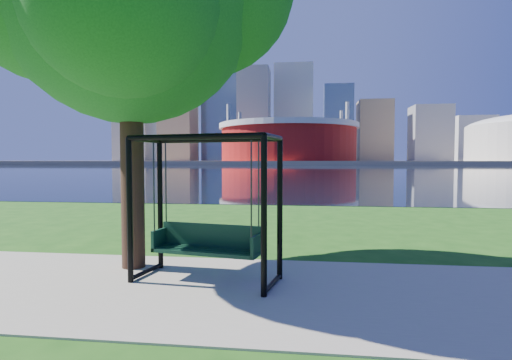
# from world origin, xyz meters

# --- Properties ---
(ground) EXTENTS (900.00, 900.00, 0.00)m
(ground) POSITION_xyz_m (0.00, 0.00, 0.00)
(ground) COLOR #1E5114
(ground) RESTS_ON ground
(path) EXTENTS (120.00, 4.00, 0.03)m
(path) POSITION_xyz_m (0.00, -0.50, 0.01)
(path) COLOR #9E937F
(path) RESTS_ON ground
(river) EXTENTS (900.00, 180.00, 0.02)m
(river) POSITION_xyz_m (0.00, 102.00, 0.01)
(river) COLOR black
(river) RESTS_ON ground
(far_bank) EXTENTS (900.00, 228.00, 2.00)m
(far_bank) POSITION_xyz_m (0.00, 306.00, 1.00)
(far_bank) COLOR #937F60
(far_bank) RESTS_ON ground
(stadium) EXTENTS (83.00, 83.00, 32.00)m
(stadium) POSITION_xyz_m (-10.00, 235.00, 14.23)
(stadium) COLOR maroon
(stadium) RESTS_ON far_bank
(skyline) EXTENTS (392.00, 66.00, 96.50)m
(skyline) POSITION_xyz_m (-4.27, 319.39, 35.89)
(skyline) COLOR gray
(skyline) RESTS_ON far_bank
(swing) EXTENTS (2.65, 1.51, 2.55)m
(swing) POSITION_xyz_m (-0.59, -0.05, 1.23)
(swing) COLOR black
(swing) RESTS_ON ground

